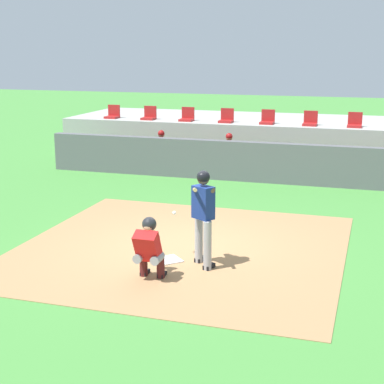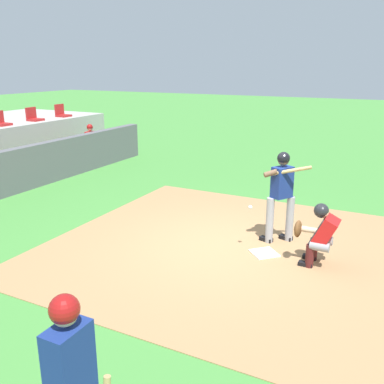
{
  "view_description": "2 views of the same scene",
  "coord_description": "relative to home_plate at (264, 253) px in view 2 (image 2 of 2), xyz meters",
  "views": [
    {
      "loc": [
        3.59,
        -10.82,
        3.92
      ],
      "look_at": [
        0.0,
        0.7,
        1.0
      ],
      "focal_mm": 55.73,
      "sensor_mm": 36.0,
      "label": 1
    },
    {
      "loc": [
        -7.12,
        -2.93,
        3.37
      ],
      "look_at": [
        0.0,
        0.7,
        1.0
      ],
      "focal_mm": 40.32,
      "sensor_mm": 36.0,
      "label": 2
    }
  ],
  "objects": [
    {
      "name": "stadium_seat_6",
      "position": [
        2.89,
        10.18,
        1.51
      ],
      "size": [
        0.46,
        0.46,
        0.48
      ],
      "color": "#A51E1E",
      "rests_on": "stands_platform"
    },
    {
      "name": "batter_at_plate",
      "position": [
        0.69,
        -0.06,
        1.01
      ],
      "size": [
        0.55,
        0.9,
        1.8
      ],
      "color": "#99999E",
      "rests_on": "ground"
    },
    {
      "name": "dugout_player_2",
      "position": [
        5.11,
        8.14,
        0.65
      ],
      "size": [
        0.49,
        0.7,
        1.3
      ],
      "color": "#939399",
      "rests_on": "ground"
    },
    {
      "name": "dirt_infield",
      "position": [
        0.0,
        0.8,
        -0.02
      ],
      "size": [
        6.4,
        6.4,
        0.01
      ],
      "primitive_type": "cube",
      "color": "#9E754C",
      "rests_on": "ground"
    },
    {
      "name": "on_deck_batter",
      "position": [
        -5.08,
        -0.06,
        1.0
      ],
      "size": [
        0.58,
        0.23,
        1.79
      ],
      "color": "silver",
      "rests_on": "ground"
    },
    {
      "name": "home_plate",
      "position": [
        0.0,
        0.0,
        0.0
      ],
      "size": [
        0.62,
        0.62,
        0.02
      ],
      "primitive_type": "cube",
      "rotation": [
        0.0,
        0.0,
        0.79
      ],
      "color": "white",
      "rests_on": "dirt_infield"
    },
    {
      "name": "stadium_seat_7",
      "position": [
        4.33,
        10.18,
        1.51
      ],
      "size": [
        0.46,
        0.46,
        0.48
      ],
      "color": "#A51E1E",
      "rests_on": "stands_platform"
    },
    {
      "name": "ground_plane",
      "position": [
        0.0,
        0.8,
        -0.02
      ],
      "size": [
        80.0,
        80.0,
        0.0
      ],
      "primitive_type": "plane",
      "color": "#428438"
    },
    {
      "name": "stadium_seat_8",
      "position": [
        5.78,
        10.18,
        1.51
      ],
      "size": [
        0.46,
        0.46,
        0.48
      ],
      "color": "#A51E1E",
      "rests_on": "stands_platform"
    },
    {
      "name": "catcher_crouched",
      "position": [
        -0.01,
        -0.94,
        0.59
      ],
      "size": [
        0.48,
        1.62,
        1.13
      ],
      "color": "gray",
      "rests_on": "ground"
    }
  ]
}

